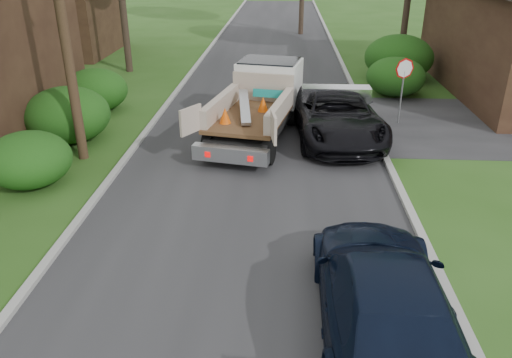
{
  "coord_description": "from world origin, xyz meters",
  "views": [
    {
      "loc": [
        0.84,
        -9.37,
        6.15
      ],
      "look_at": [
        0.23,
        1.16,
        1.2
      ],
      "focal_mm": 35.0,
      "sensor_mm": 36.0,
      "label": 1
    }
  ],
  "objects_px": {
    "stop_sign": "(404,77)",
    "flatbed_truck": "(262,96)",
    "black_pickup": "(336,114)",
    "house_left_far": "(51,1)",
    "navy_suv": "(384,297)"
  },
  "relations": [
    {
      "from": "black_pickup",
      "to": "house_left_far",
      "type": "bearing_deg",
      "value": 132.4
    },
    {
      "from": "navy_suv",
      "to": "flatbed_truck",
      "type": "bearing_deg",
      "value": -75.97
    },
    {
      "from": "black_pickup",
      "to": "stop_sign",
      "type": "bearing_deg",
      "value": 27.15
    },
    {
      "from": "house_left_far",
      "to": "flatbed_truck",
      "type": "height_order",
      "value": "house_left_far"
    },
    {
      "from": "house_left_far",
      "to": "flatbed_truck",
      "type": "bearing_deg",
      "value": -45.98
    },
    {
      "from": "stop_sign",
      "to": "navy_suv",
      "type": "distance_m",
      "value": 11.83
    },
    {
      "from": "navy_suv",
      "to": "house_left_far",
      "type": "bearing_deg",
      "value": -56.31
    },
    {
      "from": "stop_sign",
      "to": "black_pickup",
      "type": "height_order",
      "value": "stop_sign"
    },
    {
      "from": "stop_sign",
      "to": "flatbed_truck",
      "type": "xyz_separation_m",
      "value": [
        -5.14,
        -1.03,
        -0.5
      ]
    },
    {
      "from": "house_left_far",
      "to": "stop_sign",
      "type": "bearing_deg",
      "value": -34.81
    },
    {
      "from": "black_pickup",
      "to": "navy_suv",
      "type": "relative_size",
      "value": 1.11
    },
    {
      "from": "stop_sign",
      "to": "flatbed_truck",
      "type": "relative_size",
      "value": 0.38
    },
    {
      "from": "stop_sign",
      "to": "house_left_far",
      "type": "bearing_deg",
      "value": 145.19
    },
    {
      "from": "stop_sign",
      "to": "black_pickup",
      "type": "relative_size",
      "value": 0.41
    },
    {
      "from": "stop_sign",
      "to": "house_left_far",
      "type": "height_order",
      "value": "house_left_far"
    }
  ]
}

